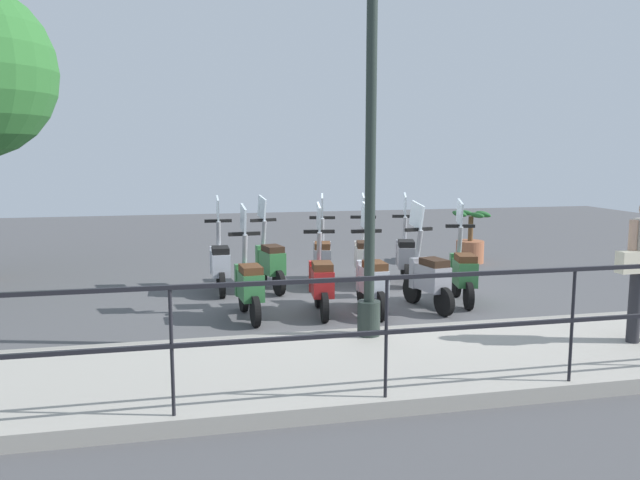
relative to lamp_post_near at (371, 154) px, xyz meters
The scene contains 15 objects.
ground_plane 3.31m from the lamp_post_near, 11.67° to the right, with size 28.00×28.00×0.00m, color #4C4C4F.
promenade_walkway 2.33m from the lamp_post_near, 146.66° to the right, with size 2.20×20.00×0.15m.
fence_railing 2.28m from the lamp_post_near, 164.61° to the right, with size 0.04×16.03×1.07m.
lamp_post_near is the anchor object (origin of this frame).
potted_palm 6.39m from the lamp_post_near, 36.48° to the right, with size 1.06×0.66×1.05m.
scooter_near_0 3.18m from the lamp_post_near, 48.53° to the right, with size 1.22×0.50×1.54m.
scooter_near_1 2.67m from the lamp_post_near, 41.54° to the right, with size 1.22×0.49×1.54m.
scooter_near_2 2.33m from the lamp_post_near, 18.22° to the right, with size 1.23×0.44×1.54m.
scooter_near_3 2.35m from the lamp_post_near, ahead, with size 1.23×0.44×1.54m.
scooter_near_4 2.63m from the lamp_post_near, 38.05° to the left, with size 1.23×0.44×1.54m.
scooter_far_0 4.10m from the lamp_post_near, 26.55° to the right, with size 1.20×0.53×1.54m.
scooter_far_1 3.89m from the lamp_post_near, 15.49° to the right, with size 1.22×0.49×1.54m.
scooter_far_2 3.83m from the lamp_post_near, ahead, with size 1.22×0.50×1.54m.
scooter_far_3 3.74m from the lamp_post_near, 12.23° to the left, with size 1.22×0.50×1.54m.
scooter_far_4 4.00m from the lamp_post_near, 24.60° to the left, with size 1.23×0.44×1.54m.
Camera 1 is at (-9.09, 2.54, 2.25)m, focal length 35.00 mm.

